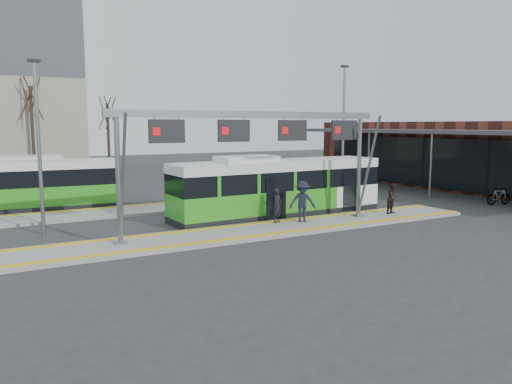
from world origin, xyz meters
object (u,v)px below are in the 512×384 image
Objects in this scene: hero_bus at (278,188)px; passenger_a at (277,205)px; passenger_b at (393,198)px; gantry at (258,135)px; passenger_c at (302,202)px.

hero_bus is 2.59m from passenger_a.
gantry is at bearing 165.82° from passenger_b.
hero_bus reaches higher than passenger_a.
passenger_b is (6.51, -0.94, -0.02)m from passenger_a.
hero_bus is 6.02m from passenger_b.
gantry reaches higher than passenger_a.
gantry is 8.62m from passenger_b.
passenger_a is at bearing -175.93° from passenger_c.
passenger_b is at bearing 22.72° from passenger_c.
passenger_b is 5.42m from passenger_c.
hero_bus is 7.19× the size of passenger_a.
passenger_a is (-1.36, -2.14, -0.50)m from hero_bus.
passenger_a is at bearing 159.54° from passenger_b.
gantry reaches higher than passenger_b.
hero_bus reaches higher than passenger_b.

